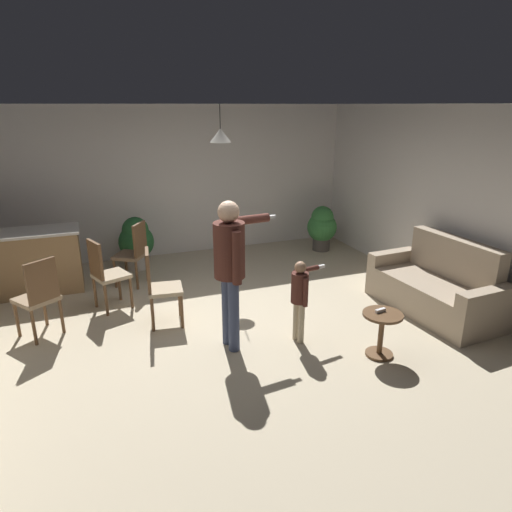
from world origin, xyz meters
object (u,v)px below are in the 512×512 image
dining_chair_by_counter (159,285)px  couch_floral (437,288)px  side_table_by_couch (381,329)px  person_child (300,292)px  kitchen_counter (38,261)px  dining_chair_centre_back (39,295)px  spare_remote_on_table (380,310)px  dining_chair_spare (134,251)px  dining_chair_near_wall (105,272)px  person_adult (231,260)px  potted_plant_by_wall (136,241)px  potted_plant_corner (322,226)px

dining_chair_by_counter → couch_floral: bearing=82.4°
side_table_by_couch → person_child: 0.98m
kitchen_counter → dining_chair_by_counter: size_ratio=1.26×
dining_chair_centre_back → spare_remote_on_table: bearing=-61.8°
dining_chair_spare → kitchen_counter: bearing=112.0°
kitchen_counter → side_table_by_couch: (3.69, -3.37, -0.15)m
person_child → dining_chair_centre_back: person_child is taller
kitchen_counter → dining_chair_by_counter: bearing=-48.7°
kitchen_counter → dining_chair_near_wall: dining_chair_near_wall is taller
spare_remote_on_table → dining_chair_centre_back: bearing=153.5°
dining_chair_near_wall → person_adult: bearing=18.6°
dining_chair_by_counter → dining_chair_near_wall: same height
person_child → dining_chair_centre_back: 3.09m
kitchen_counter → dining_chair_spare: size_ratio=1.26×
person_adult → spare_remote_on_table: person_adult is taller
spare_remote_on_table → person_child: bearing=140.5°
person_child → spare_remote_on_table: (0.70, -0.58, -0.09)m
potted_plant_by_wall → person_child: bearing=-65.3°
person_child → dining_chair_spare: size_ratio=1.01×
person_adult → potted_plant_corner: size_ratio=2.00×
kitchen_counter → spare_remote_on_table: kitchen_counter is taller
person_child → potted_plant_corner: 3.63m
side_table_by_couch → kitchen_counter: bearing=137.6°
potted_plant_corner → potted_plant_by_wall: 3.46m
kitchen_counter → side_table_by_couch: bearing=-42.4°
person_adult → potted_plant_corner: person_adult is taller
person_child → dining_chair_near_wall: (-2.07, 1.72, -0.08)m
kitchen_counter → dining_chair_spare: dining_chair_spare is taller
couch_floral → dining_chair_by_counter: bearing=72.1°
potted_plant_by_wall → dining_chair_by_counter: bearing=-89.2°
dining_chair_centre_back → dining_chair_near_wall: bearing=-1.3°
person_child → potted_plant_by_wall: person_child is taller
kitchen_counter → dining_chair_spare: (1.37, -0.25, 0.07)m
person_adult → potted_plant_by_wall: person_adult is taller
potted_plant_corner → person_adult: bearing=-133.5°
person_adult → person_child: bearing=72.3°
person_child → spare_remote_on_table: size_ratio=7.76×
person_adult → dining_chair_spare: person_adult is taller
potted_plant_by_wall → side_table_by_couch: bearing=-60.4°
kitchen_counter → dining_chair_spare: 1.40m
side_table_by_couch → potted_plant_corner: (1.25, 3.67, 0.15)m
dining_chair_near_wall → couch_floral: bearing=47.7°
kitchen_counter → spare_remote_on_table: 4.96m
potted_plant_corner → spare_remote_on_table: (-1.26, -3.63, 0.06)m
dining_chair_centre_back → kitchen_counter: bearing=59.7°
dining_chair_near_wall → dining_chair_centre_back: bearing=-77.0°
dining_chair_by_counter → spare_remote_on_table: 2.69m
dining_chair_centre_back → spare_remote_on_table: dining_chair_centre_back is taller
dining_chair_spare → potted_plant_by_wall: dining_chair_spare is taller
kitchen_counter → potted_plant_corner: 4.95m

